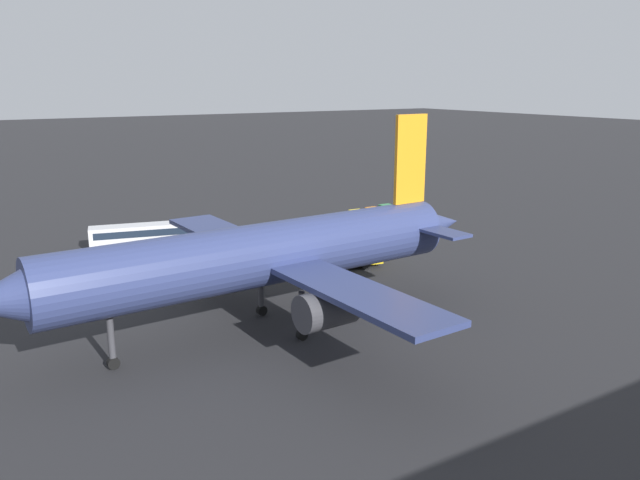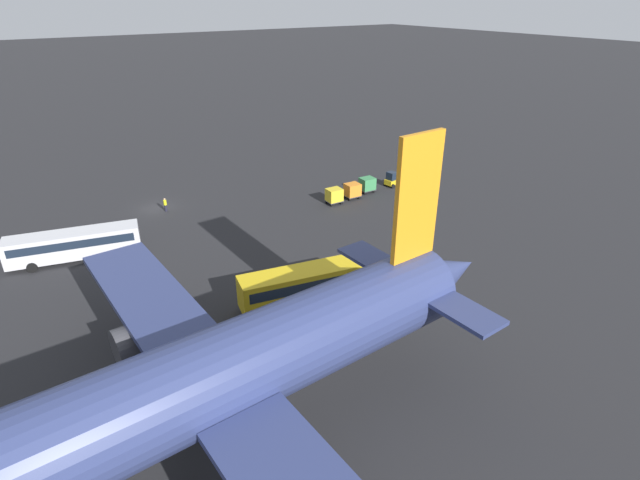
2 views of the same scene
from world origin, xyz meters
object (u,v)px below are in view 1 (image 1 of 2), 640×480
shuttle_bus_near (143,234)px  airplane (266,255)px  baggage_tug (409,209)px  cargo_cart_orange (373,213)px  shuttle_bus_far (332,252)px  cargo_cart_green (386,210)px  cargo_cart_yellow (356,216)px  worker_person (210,220)px

shuttle_bus_near → airplane: bearing=105.5°
baggage_tug → cargo_cart_orange: (7.68, 0.76, 0.25)m
shuttle_bus_near → shuttle_bus_far: (-15.29, 19.80, 0.14)m
cargo_cart_green → airplane: bearing=40.4°
baggage_tug → cargo_cart_yellow: (10.77, 0.96, 0.25)m
worker_person → cargo_cart_yellow: (-19.04, 9.69, 0.32)m
airplane → shuttle_bus_far: (-14.04, -11.92, -4.55)m
shuttle_bus_near → baggage_tug: 41.56m
cargo_cart_green → cargo_cart_orange: size_ratio=1.00×
shuttle_bus_far → cargo_cart_orange: size_ratio=5.65×
shuttle_bus_near → worker_person: 13.90m
shuttle_bus_near → cargo_cart_orange: size_ratio=6.25×
worker_person → cargo_cart_orange: (-22.14, 9.49, 0.32)m
baggage_tug → cargo_cart_green: size_ratio=1.24×
cargo_cart_green → cargo_cart_orange: bearing=13.3°
shuttle_bus_far → worker_person: size_ratio=6.73×
shuttle_bus_near → cargo_cart_yellow: size_ratio=6.25×
shuttle_bus_near → worker_person: (-11.72, -7.42, -0.99)m
airplane → cargo_cart_green: (-35.70, -30.38, -5.37)m
airplane → cargo_cart_yellow: size_ratio=21.51×
cargo_cart_orange → cargo_cart_yellow: same height
shuttle_bus_far → baggage_tug: bearing=-133.7°
cargo_cart_green → worker_person: bearing=-19.1°
shuttle_bus_far → cargo_cart_orange: (-18.57, -17.72, -0.81)m
airplane → cargo_cart_green: bearing=-142.4°
worker_person → cargo_cart_yellow: cargo_cart_yellow is taller
airplane → baggage_tug: (-40.28, -30.41, -5.62)m
cargo_cart_yellow → shuttle_bus_near: bearing=-4.2°
worker_person → cargo_cart_orange: bearing=156.8°
shuttle_bus_far → cargo_cart_green: (-21.66, -18.46, -0.81)m
shuttle_bus_near → cargo_cart_yellow: (-30.76, 2.28, -0.67)m
shuttle_bus_near → cargo_cart_orange: 33.92m
baggage_tug → worker_person: 31.07m
worker_person → cargo_cart_yellow: 21.37m
shuttle_bus_near → baggage_tug: shuttle_bus_near is taller
baggage_tug → cargo_cart_green: 4.59m
shuttle_bus_near → baggage_tug: (-41.53, 1.31, -0.92)m
baggage_tug → cargo_cart_yellow: bearing=-3.7°
airplane → cargo_cart_green: airplane is taller
shuttle_bus_far → cargo_cart_green: shuttle_bus_far is taller
shuttle_bus_far → airplane: bearing=51.5°
baggage_tug → cargo_cart_orange: 7.72m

